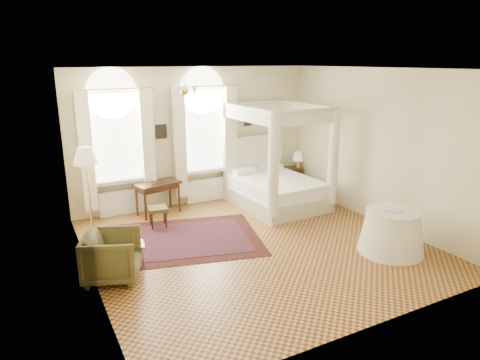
# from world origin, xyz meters

# --- Properties ---
(ground) EXTENTS (6.00, 6.00, 0.00)m
(ground) POSITION_xyz_m (0.00, 0.00, 0.00)
(ground) COLOR #B07A33
(ground) RESTS_ON ground
(room_walls) EXTENTS (6.00, 6.00, 6.00)m
(room_walls) POSITION_xyz_m (0.00, 0.00, 1.98)
(room_walls) COLOR beige
(room_walls) RESTS_ON ground
(window_left) EXTENTS (1.62, 0.27, 3.29)m
(window_left) POSITION_xyz_m (-1.90, 2.87, 1.49)
(window_left) COLOR white
(window_left) RESTS_ON room_walls
(window_right) EXTENTS (1.62, 0.27, 3.29)m
(window_right) POSITION_xyz_m (0.20, 2.87, 1.49)
(window_right) COLOR white
(window_right) RESTS_ON room_walls
(chandelier) EXTENTS (0.51, 0.45, 0.50)m
(chandelier) POSITION_xyz_m (-0.90, 1.20, 2.91)
(chandelier) COLOR gold
(chandelier) RESTS_ON room_walls
(wall_pictures) EXTENTS (2.54, 0.03, 0.39)m
(wall_pictures) POSITION_xyz_m (0.09, 2.97, 1.89)
(wall_pictures) COLOR black
(wall_pictures) RESTS_ON room_walls
(canopy_bed) EXTENTS (1.96, 2.35, 2.44)m
(canopy_bed) POSITION_xyz_m (1.61, 1.79, 0.56)
(canopy_bed) COLOR beige
(canopy_bed) RESTS_ON ground
(nightstand) EXTENTS (0.52, 0.49, 0.63)m
(nightstand) POSITION_xyz_m (2.70, 2.70, 0.32)
(nightstand) COLOR #3B2010
(nightstand) RESTS_ON ground
(nightstand_lamp) EXTENTS (0.29, 0.29, 0.43)m
(nightstand_lamp) POSITION_xyz_m (2.81, 2.65, 0.91)
(nightstand_lamp) COLOR gold
(nightstand_lamp) RESTS_ON nightstand
(writing_desk) EXTENTS (1.09, 0.73, 0.75)m
(writing_desk) POSITION_xyz_m (-1.12, 2.58, 0.64)
(writing_desk) COLOR #3B2010
(writing_desk) RESTS_ON ground
(laptop) EXTENTS (0.38, 0.28, 0.03)m
(laptop) POSITION_xyz_m (-1.13, 2.54, 0.76)
(laptop) COLOR black
(laptop) RESTS_ON writing_desk
(stool) EXTENTS (0.45, 0.45, 0.45)m
(stool) POSITION_xyz_m (-1.38, 1.76, 0.37)
(stool) COLOR #453B1D
(stool) RESTS_ON ground
(armchair) EXTENTS (1.12, 1.11, 0.79)m
(armchair) POSITION_xyz_m (-2.70, -0.06, 0.39)
(armchair) COLOR #463F1E
(armchair) RESTS_ON ground
(coffee_table) EXTENTS (0.59, 0.45, 0.37)m
(coffee_table) POSITION_xyz_m (-2.36, 0.32, 0.33)
(coffee_table) COLOR white
(coffee_table) RESTS_ON ground
(floor_lamp) EXTENTS (0.47, 0.47, 1.83)m
(floor_lamp) POSITION_xyz_m (-2.70, 1.98, 1.56)
(floor_lamp) COLOR gold
(floor_lamp) RESTS_ON ground
(oriental_rug) EXTENTS (3.58, 2.94, 0.01)m
(oriental_rug) POSITION_xyz_m (-1.22, 0.90, 0.01)
(oriental_rug) COLOR #3B140E
(oriental_rug) RESTS_ON ground
(side_table) EXTENTS (1.20, 1.20, 0.82)m
(side_table) POSITION_xyz_m (2.08, -1.42, 0.40)
(side_table) COLOR white
(side_table) RESTS_ON ground
(book) EXTENTS (0.27, 0.31, 0.02)m
(book) POSITION_xyz_m (1.94, -1.48, 0.83)
(book) COLOR black
(book) RESTS_ON side_table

